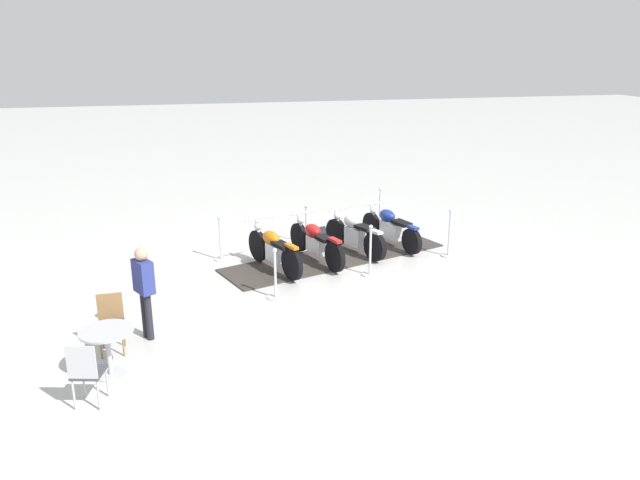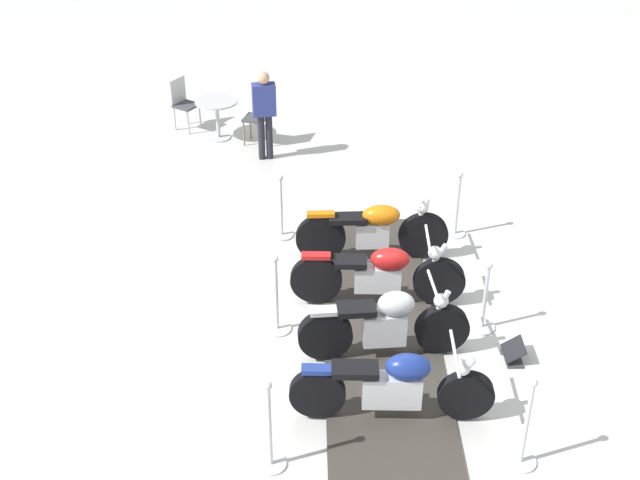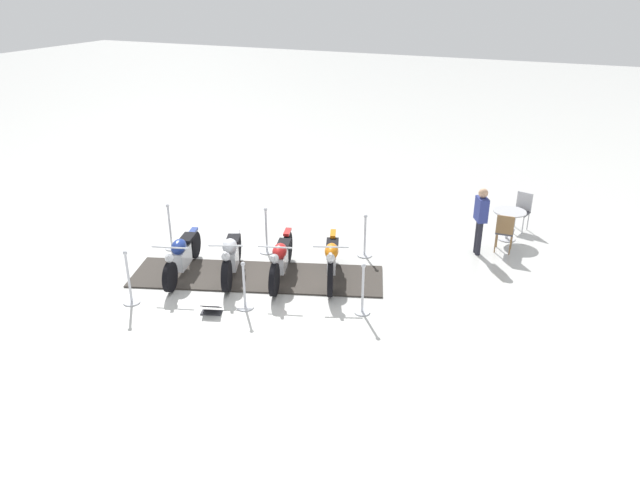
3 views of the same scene
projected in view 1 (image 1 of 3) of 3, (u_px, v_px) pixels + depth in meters
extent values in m
plane|color=silver|center=(336.00, 258.00, 14.33)|extent=(80.00, 80.00, 0.00)
cube|color=#38332D|center=(336.00, 257.00, 14.33)|extent=(5.64, 3.13, 0.03)
cylinder|color=black|center=(371.00, 225.00, 15.74)|extent=(0.30, 0.64, 0.63)
cylinder|color=black|center=(412.00, 241.00, 14.39)|extent=(0.30, 0.64, 0.63)
cube|color=silver|center=(391.00, 230.00, 15.05)|extent=(0.39, 0.69, 0.41)
ellipsoid|color=navy|center=(387.00, 216.00, 15.08)|extent=(0.44, 0.57, 0.30)
cube|color=black|center=(402.00, 223.00, 14.62)|extent=(0.41, 0.57, 0.08)
cube|color=navy|center=(412.00, 227.00, 14.29)|extent=(0.24, 0.37, 0.06)
cylinder|color=silver|center=(374.00, 215.00, 15.59)|extent=(0.16, 0.32, 0.53)
cylinder|color=silver|center=(376.00, 204.00, 15.42)|extent=(0.75, 0.26, 0.04)
sphere|color=silver|center=(373.00, 210.00, 15.56)|extent=(0.18, 0.18, 0.18)
cylinder|color=black|center=(336.00, 232.00, 15.05)|extent=(0.38, 0.67, 0.67)
cylinder|color=black|center=(375.00, 247.00, 13.95)|extent=(0.38, 0.67, 0.67)
cube|color=silver|center=(355.00, 236.00, 14.48)|extent=(0.43, 0.58, 0.43)
ellipsoid|color=#B7BAC1|center=(352.00, 221.00, 14.47)|extent=(0.46, 0.53, 0.31)
cube|color=black|center=(365.00, 228.00, 14.12)|extent=(0.44, 0.54, 0.08)
cube|color=#B7BAC1|center=(375.00, 232.00, 13.84)|extent=(0.29, 0.40, 0.06)
cylinder|color=silver|center=(338.00, 222.00, 14.91)|extent=(0.17, 0.28, 0.57)
cylinder|color=silver|center=(340.00, 209.00, 14.75)|extent=(0.67, 0.31, 0.04)
sphere|color=silver|center=(337.00, 216.00, 14.88)|extent=(0.18, 0.18, 0.18)
cylinder|color=black|center=(299.00, 237.00, 14.61)|extent=(0.31, 0.69, 0.69)
cylinder|color=black|center=(335.00, 257.00, 13.27)|extent=(0.31, 0.69, 0.69)
cube|color=silver|center=(316.00, 245.00, 13.93)|extent=(0.37, 0.64, 0.37)
ellipsoid|color=#AD1919|center=(313.00, 231.00, 13.96)|extent=(0.44, 0.59, 0.30)
cube|color=black|center=(324.00, 238.00, 13.55)|extent=(0.38, 0.49, 0.08)
cube|color=#AD1919|center=(335.00, 240.00, 13.16)|extent=(0.24, 0.40, 0.06)
cylinder|color=silver|center=(301.00, 226.00, 14.44)|extent=(0.16, 0.35, 0.58)
cylinder|color=silver|center=(303.00, 213.00, 14.26)|extent=(0.68, 0.24, 0.04)
sphere|color=silver|center=(301.00, 220.00, 14.40)|extent=(0.18, 0.18, 0.18)
cylinder|color=black|center=(258.00, 246.00, 13.96)|extent=(0.34, 0.71, 0.72)
cylinder|color=black|center=(292.00, 264.00, 12.80)|extent=(0.34, 0.71, 0.72)
cube|color=silver|center=(274.00, 253.00, 13.37)|extent=(0.33, 0.51, 0.39)
ellipsoid|color=#D16B0F|center=(271.00, 238.00, 13.36)|extent=(0.46, 0.61, 0.29)
cube|color=black|center=(282.00, 245.00, 13.00)|extent=(0.44, 0.60, 0.08)
cube|color=#D16B0F|center=(292.00, 246.00, 12.68)|extent=(0.25, 0.41, 0.06)
cylinder|color=silver|center=(259.00, 234.00, 13.81)|extent=(0.16, 0.27, 0.61)
cylinder|color=silver|center=(260.00, 219.00, 13.64)|extent=(0.69, 0.29, 0.04)
sphere|color=silver|center=(258.00, 226.00, 13.78)|extent=(0.18, 0.18, 0.18)
cylinder|color=silver|center=(448.00, 255.00, 14.46)|extent=(0.33, 0.33, 0.03)
cylinder|color=silver|center=(449.00, 234.00, 14.30)|extent=(0.05, 0.05, 1.04)
sphere|color=silver|center=(451.00, 211.00, 14.13)|extent=(0.09, 0.09, 0.09)
cylinder|color=silver|center=(276.00, 297.00, 12.08)|extent=(0.36, 0.36, 0.03)
cylinder|color=silver|center=(275.00, 275.00, 11.93)|extent=(0.05, 0.05, 0.93)
sphere|color=silver|center=(275.00, 250.00, 11.78)|extent=(0.09, 0.09, 0.09)
cylinder|color=silver|center=(379.00, 228.00, 16.58)|extent=(0.34, 0.34, 0.03)
cylinder|color=silver|center=(380.00, 209.00, 16.42)|extent=(0.05, 0.05, 1.05)
sphere|color=silver|center=(381.00, 189.00, 16.25)|extent=(0.09, 0.09, 0.09)
cylinder|color=silver|center=(370.00, 274.00, 13.27)|extent=(0.36, 0.36, 0.03)
cylinder|color=silver|center=(370.00, 251.00, 13.11)|extent=(0.05, 0.05, 1.03)
sphere|color=silver|center=(371.00, 227.00, 12.94)|extent=(0.09, 0.09, 0.09)
cylinder|color=silver|center=(306.00, 243.00, 15.39)|extent=(0.35, 0.35, 0.03)
cylinder|color=silver|center=(306.00, 225.00, 15.25)|extent=(0.05, 0.05, 0.90)
sphere|color=silver|center=(306.00, 206.00, 15.10)|extent=(0.09, 0.09, 0.09)
cylinder|color=silver|center=(221.00, 259.00, 14.20)|extent=(0.31, 0.31, 0.03)
cylinder|color=silver|center=(220.00, 239.00, 14.05)|extent=(0.05, 0.05, 0.96)
sphere|color=silver|center=(219.00, 218.00, 13.89)|extent=(0.09, 0.09, 0.09)
cube|color=#333338|center=(321.00, 236.00, 15.93)|extent=(0.45, 0.32, 0.02)
cube|color=black|center=(321.00, 231.00, 15.89)|extent=(0.43, 0.35, 0.17)
cylinder|color=#B7B7BC|center=(111.00, 375.00, 9.25)|extent=(0.44, 0.44, 0.02)
cylinder|color=#B7B7BC|center=(109.00, 353.00, 9.14)|extent=(0.07, 0.07, 0.70)
cylinder|color=#B7B7BC|center=(106.00, 331.00, 9.03)|extent=(0.80, 0.80, 0.03)
cylinder|color=#B7B7BC|center=(84.00, 382.00, 8.64)|extent=(0.03, 0.03, 0.46)
cylinder|color=#B7B7BC|center=(107.00, 382.00, 8.63)|extent=(0.03, 0.03, 0.46)
cylinder|color=#B7B7BC|center=(74.00, 395.00, 8.31)|extent=(0.03, 0.03, 0.46)
cylinder|color=#B7B7BC|center=(99.00, 395.00, 8.31)|extent=(0.03, 0.03, 0.46)
cube|color=#3F3F47|center=(89.00, 372.00, 8.40)|extent=(0.49, 0.49, 0.04)
cube|color=#B7B7BC|center=(81.00, 362.00, 8.14)|extent=(0.39, 0.13, 0.48)
cylinder|color=olive|center=(123.00, 343.00, 9.76)|extent=(0.03, 0.03, 0.47)
cylinder|color=olive|center=(101.00, 345.00, 9.68)|extent=(0.03, 0.03, 0.47)
cylinder|color=olive|center=(124.00, 333.00, 10.07)|extent=(0.03, 0.03, 0.47)
cylinder|color=olive|center=(102.00, 336.00, 9.99)|extent=(0.03, 0.03, 0.47)
cube|color=#3F3F47|center=(111.00, 325.00, 9.79)|extent=(0.41, 0.41, 0.04)
cube|color=olive|center=(110.00, 306.00, 9.89)|extent=(0.40, 0.04, 0.44)
cylinder|color=#23232D|center=(145.00, 314.00, 10.36)|extent=(0.12, 0.12, 0.84)
cylinder|color=#23232D|center=(149.00, 317.00, 10.26)|extent=(0.12, 0.12, 0.84)
cube|color=navy|center=(143.00, 276.00, 10.10)|extent=(0.38, 0.46, 0.56)
sphere|color=tan|center=(141.00, 254.00, 9.98)|extent=(0.22, 0.22, 0.22)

